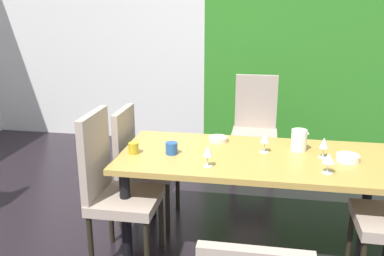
{
  "coord_description": "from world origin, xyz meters",
  "views": [
    {
      "loc": [
        0.82,
        -2.53,
        1.75
      ],
      "look_at": [
        0.31,
        0.41,
        0.85
      ],
      "focal_mm": 40.0,
      "sensor_mm": 36.0,
      "label": 1
    }
  ],
  "objects": [
    {
      "name": "chair_head_far",
      "position": [
        0.74,
        1.61,
        0.56
      ],
      "size": [
        0.44,
        0.45,
        1.03
      ],
      "rotation": [
        0.0,
        0.0,
        3.14
      ],
      "color": "tan",
      "rests_on": "ground_plane"
    },
    {
      "name": "chair_left_near",
      "position": [
        -0.15,
        -0.03,
        0.57
      ],
      "size": [
        0.45,
        0.44,
        1.05
      ],
      "rotation": [
        0.0,
        0.0,
        -1.57
      ],
      "color": "tan",
      "rests_on": "ground_plane"
    },
    {
      "name": "dining_table",
      "position": [
        0.78,
        0.26,
        0.64
      ],
      "size": [
        1.88,
        0.85,
        0.72
      ],
      "color": "#B69143",
      "rests_on": "ground_plane"
    },
    {
      "name": "wine_glass_south",
      "position": [
        0.84,
        0.34,
        0.82
      ],
      "size": [
        0.06,
        0.06,
        0.15
      ],
      "color": "silver",
      "rests_on": "dining_table"
    },
    {
      "name": "chair_left_far",
      "position": [
        -0.14,
        0.56,
        0.52
      ],
      "size": [
        0.45,
        0.44,
        0.93
      ],
      "rotation": [
        0.0,
        0.0,
        -1.57
      ],
      "color": "tan",
      "rests_on": "ground_plane"
    },
    {
      "name": "wine_glass_east",
      "position": [
        0.48,
        0.01,
        0.82
      ],
      "size": [
        0.06,
        0.06,
        0.14
      ],
      "color": "silver",
      "rests_on": "dining_table"
    },
    {
      "name": "garden_window_panel",
      "position": [
        1.46,
        2.68,
        1.32
      ],
      "size": [
        2.77,
        0.1,
        2.64
      ],
      "primitive_type": "cube",
      "color": "#2E7D21",
      "rests_on": "ground_plane"
    },
    {
      "name": "serving_bowl_right",
      "position": [
        0.49,
        0.53,
        0.74
      ],
      "size": [
        0.14,
        0.14,
        0.04
      ],
      "primitive_type": "cylinder",
      "color": "beige",
      "rests_on": "dining_table"
    },
    {
      "name": "cup_left",
      "position": [
        -0.06,
        0.16,
        0.76
      ],
      "size": [
        0.07,
        0.07,
        0.08
      ],
      "primitive_type": "cylinder",
      "color": "#A9971F",
      "rests_on": "dining_table"
    },
    {
      "name": "serving_bowl_front",
      "position": [
        1.39,
        0.27,
        0.74
      ],
      "size": [
        0.15,
        0.15,
        0.04
      ],
      "primitive_type": "cylinder",
      "color": "white",
      "rests_on": "dining_table"
    },
    {
      "name": "cup_center",
      "position": [
        0.21,
        0.2,
        0.76
      ],
      "size": [
        0.08,
        0.08,
        0.08
      ],
      "primitive_type": "cylinder",
      "color": "#214D8B",
      "rests_on": "dining_table"
    },
    {
      "name": "wine_glass_north",
      "position": [
        1.23,
        0.03,
        0.81
      ],
      "size": [
        0.08,
        0.08,
        0.13
      ],
      "color": "silver",
      "rests_on": "dining_table"
    },
    {
      "name": "back_panel_interior",
      "position": [
        -1.39,
        2.68,
        1.32
      ],
      "size": [
        2.93,
        0.1,
        2.64
      ],
      "primitive_type": "cube",
      "color": "silver",
      "rests_on": "ground_plane"
    },
    {
      "name": "pitcher_near_shelf",
      "position": [
        1.08,
        0.42,
        0.8
      ],
      "size": [
        0.12,
        0.11,
        0.15
      ],
      "color": "white",
      "rests_on": "dining_table"
    },
    {
      "name": "wine_glass_near_window",
      "position": [
        1.23,
        0.3,
        0.82
      ],
      "size": [
        0.06,
        0.06,
        0.14
      ],
      "color": "silver",
      "rests_on": "dining_table"
    }
  ]
}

